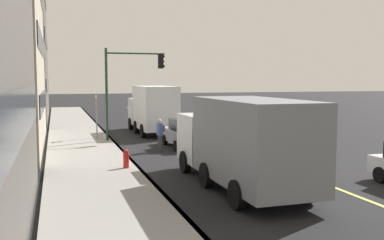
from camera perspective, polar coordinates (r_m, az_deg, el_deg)
The scene contains 11 objects.
ground at distance 23.52m, azimuth 6.79°, elevation -4.23°, with size 200.00×200.00×0.00m, color black.
sidewalk_slab at distance 21.56m, azimuth -13.18°, elevation -4.99°, with size 80.00×3.88×0.15m, color gray.
curb_edge at distance 21.77m, azimuth -8.27°, elevation -4.81°, with size 80.00×0.16×0.15m, color slate.
lane_stripe_center at distance 23.52m, azimuth 6.79°, elevation -4.21°, with size 80.00×0.16×0.01m, color #D8CC4C.
car_silver at distance 25.11m, azimuth -0.81°, elevation -1.70°, with size 3.86×2.01×1.66m.
truck_gray at distance 15.68m, azimuth 6.51°, elevation -2.68°, with size 8.04×2.62×3.21m.
truck_white at distance 31.59m, azimuth -5.11°, elevation 1.46°, with size 7.23×2.47×3.39m.
pedestrian_with_backpack at distance 23.80m, azimuth -4.15°, elevation -1.59°, with size 0.44×0.39×1.75m.
traffic_light_mast at distance 27.39m, azimuth -8.10°, elevation 5.33°, with size 0.28×3.71×5.74m.
street_sign_post at distance 28.57m, azimuth -12.21°, elevation 0.90°, with size 0.60×0.08×2.98m.
fire_hydrant at distance 18.86m, azimuth -8.50°, elevation -5.18°, with size 0.24×0.24×0.94m.
Camera 1 is at (-21.18, 9.47, 3.87)m, focal length 41.35 mm.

